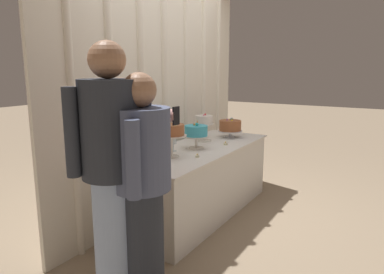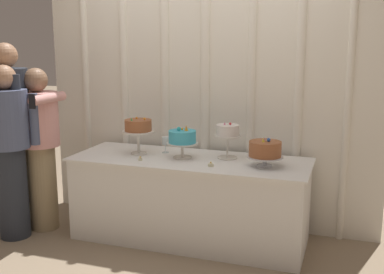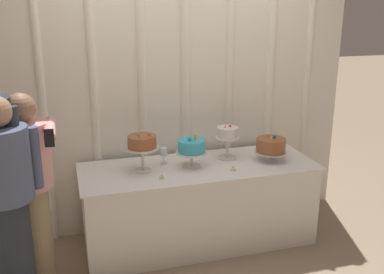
{
  "view_description": "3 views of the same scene",
  "coord_description": "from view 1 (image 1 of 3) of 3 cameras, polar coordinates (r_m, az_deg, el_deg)",
  "views": [
    {
      "loc": [
        -3.15,
        -1.71,
        1.56
      ],
      "look_at": [
        -0.11,
        0.12,
        0.86
      ],
      "focal_mm": 33.17,
      "sensor_mm": 36.0,
      "label": 1
    },
    {
      "loc": [
        1.29,
        -3.62,
        1.73
      ],
      "look_at": [
        -0.03,
        0.24,
        0.89
      ],
      "focal_mm": 44.08,
      "sensor_mm": 36.0,
      "label": 2
    },
    {
      "loc": [
        -1.08,
        -3.34,
        2.1
      ],
      "look_at": [
        -0.09,
        0.0,
        1.03
      ],
      "focal_mm": 41.46,
      "sensor_mm": 36.0,
      "label": 3
    }
  ],
  "objects": [
    {
      "name": "tealight_near_left",
      "position": [
        3.85,
        5.41,
        -1.12
      ],
      "size": [
        0.05,
        0.05,
        0.04
      ],
      "color": "beige",
      "rests_on": "cake_table"
    },
    {
      "name": "tealight_far_left",
      "position": [
        3.31,
        0.85,
        -3.11
      ],
      "size": [
        0.04,
        0.04,
        0.04
      ],
      "color": "beige",
      "rests_on": "cake_table"
    },
    {
      "name": "wine_glass",
      "position": [
        3.54,
        -3.0,
        -0.63
      ],
      "size": [
        0.06,
        0.06,
        0.15
      ],
      "color": "silver",
      "rests_on": "cake_table"
    },
    {
      "name": "guest_man_dark_suit",
      "position": [
        2.24,
        -12.75,
        -5.32
      ],
      "size": [
        0.5,
        0.5,
        1.72
      ],
      "color": "#93ADD6",
      "rests_on": "ground_plane"
    },
    {
      "name": "cake_display_rightmost",
      "position": [
        4.25,
        6.16,
        1.74
      ],
      "size": [
        0.29,
        0.29,
        0.24
      ],
      "color": "silver",
      "rests_on": "cake_table"
    },
    {
      "name": "ground_plane",
      "position": [
        3.91,
        2.44,
        -12.41
      ],
      "size": [
        24.0,
        24.0,
        0.0
      ],
      "primitive_type": "plane",
      "color": "gray"
    },
    {
      "name": "guest_man_pink_jacket",
      "position": [
        2.25,
        -8.05,
        -8.02
      ],
      "size": [
        0.5,
        0.5,
        1.53
      ],
      "color": "#282D38",
      "rests_on": "ground_plane"
    },
    {
      "name": "cake_display_midright",
      "position": [
        3.99,
        1.95,
        2.44
      ],
      "size": [
        0.23,
        0.23,
        0.32
      ],
      "color": "silver",
      "rests_on": "cake_table"
    },
    {
      "name": "cake_display_leftmost",
      "position": [
        3.28,
        -3.34,
        0.88
      ],
      "size": [
        0.28,
        0.28,
        0.34
      ],
      "color": "silver",
      "rests_on": "cake_table"
    },
    {
      "name": "guest_girl_blue_dress",
      "position": [
        2.5,
        -10.72,
        -6.5
      ],
      "size": [
        0.5,
        0.57,
        1.5
      ],
      "color": "#9E8966",
      "rests_on": "ground_plane"
    },
    {
      "name": "cake_display_midleft",
      "position": [
        3.63,
        0.67,
        0.81
      ],
      "size": [
        0.27,
        0.27,
        0.29
      ],
      "color": "silver",
      "rests_on": "cake_table"
    },
    {
      "name": "cake_table",
      "position": [
        3.82,
        1.16,
        -7.04
      ],
      "size": [
        2.05,
        0.76,
        0.73
      ],
      "color": "white",
      "rests_on": "ground_plane"
    },
    {
      "name": "draped_curtain",
      "position": [
        3.87,
        -4.66,
        9.94
      ],
      "size": [
        3.21,
        0.15,
        2.85
      ],
      "color": "white",
      "rests_on": "ground_plane"
    }
  ]
}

